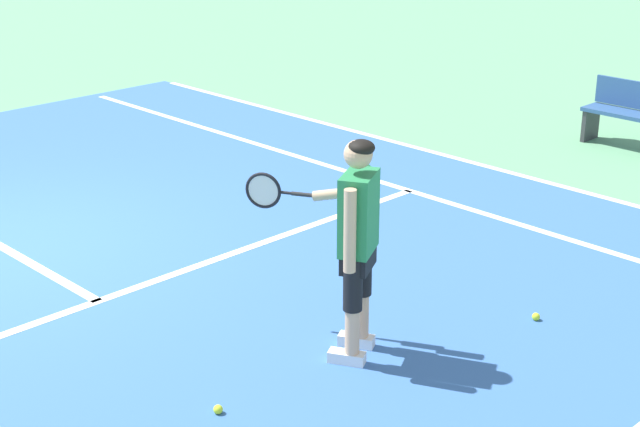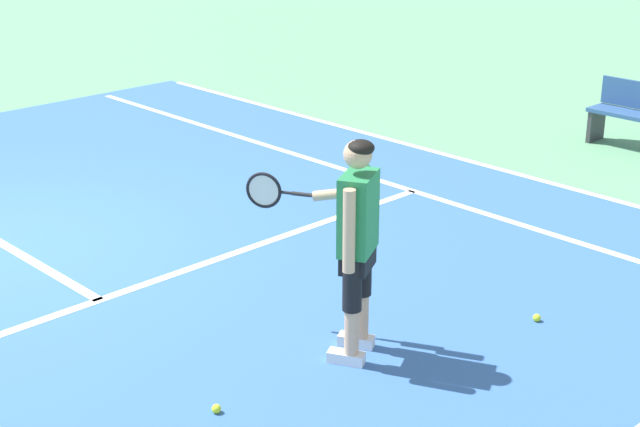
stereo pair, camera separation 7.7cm
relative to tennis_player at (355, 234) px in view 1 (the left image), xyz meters
name	(u,v)px [view 1 (the left image)]	position (x,y,z in m)	size (l,w,h in m)	color
ground_plane	(2,247)	(-0.90, 3.88, -0.99)	(80.00, 80.00, 0.00)	#609E70
court_inner_surface	(34,265)	(-0.90, 3.25, -0.99)	(10.98, 11.04, 0.00)	#3866A8
line_service	(98,301)	(-0.90, 2.17, -0.99)	(8.23, 0.10, 0.01)	white
line_singles_right	(342,170)	(3.22, 3.25, -0.99)	(0.10, 10.64, 0.01)	white
line_doubles_right	(415,147)	(4.59, 3.25, -0.99)	(0.10, 10.64, 0.01)	white
tennis_player	(355,234)	(0.00, 0.00, 0.00)	(0.55, 1.23, 1.71)	white
tennis_ball_near_feet	(218,409)	(-1.27, 0.07, -0.96)	(0.07, 0.07, 0.07)	#CCE02D
tennis_ball_by_baseline	(536,317)	(1.48, -0.67, -0.96)	(0.07, 0.07, 0.07)	#CCE02D
courtside_bench	(639,115)	(6.60, 1.21, -0.54)	(0.40, 1.40, 0.85)	#2D5184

